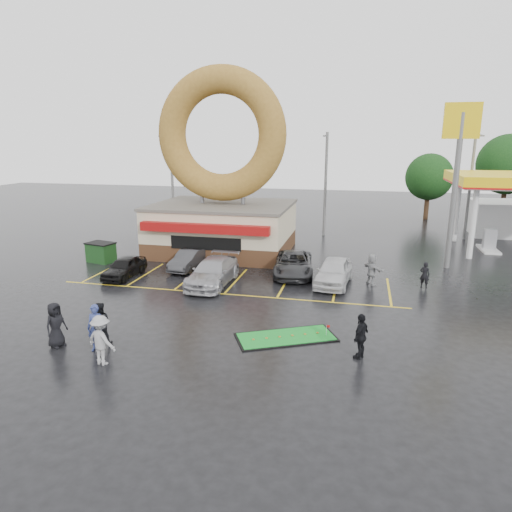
% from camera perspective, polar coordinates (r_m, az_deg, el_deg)
% --- Properties ---
extents(ground, '(120.00, 120.00, 0.00)m').
position_cam_1_polar(ground, '(22.55, -6.56, -7.48)').
color(ground, black).
rests_on(ground, ground).
extents(donut_shop, '(10.20, 8.70, 13.50)m').
position_cam_1_polar(donut_shop, '(34.43, -4.25, 7.81)').
color(donut_shop, '#472B19').
rests_on(donut_shop, ground).
extents(shell_sign, '(2.20, 0.36, 10.60)m').
position_cam_1_polar(shell_sign, '(32.22, 23.97, 11.40)').
color(shell_sign, slate).
rests_on(shell_sign, ground).
extents(streetlight_left, '(0.40, 2.21, 9.00)m').
position_cam_1_polar(streetlight_left, '(43.32, -10.47, 9.37)').
color(streetlight_left, slate).
rests_on(streetlight_left, ground).
extents(streetlight_mid, '(0.40, 2.21, 9.00)m').
position_cam_1_polar(streetlight_mid, '(40.88, 8.68, 9.16)').
color(streetlight_mid, slate).
rests_on(streetlight_mid, ground).
extents(streetlight_right, '(0.40, 2.21, 9.00)m').
position_cam_1_polar(streetlight_right, '(42.66, 25.24, 8.18)').
color(streetlight_right, slate).
rests_on(streetlight_right, ground).
extents(tree_far_c, '(6.30, 6.30, 9.00)m').
position_cam_1_polar(tree_far_c, '(55.73, 28.98, 9.99)').
color(tree_far_c, '#332114').
rests_on(tree_far_c, ground).
extents(tree_far_d, '(4.90, 4.90, 7.00)m').
position_cam_1_polar(tree_far_d, '(52.26, 20.83, 9.21)').
color(tree_far_d, '#332114').
rests_on(tree_far_d, ground).
extents(car_black, '(1.59, 3.78, 1.28)m').
position_cam_1_polar(car_black, '(29.58, -16.13, -1.35)').
color(car_black, black).
rests_on(car_black, ground).
extents(car_dgrey, '(1.62, 3.93, 1.27)m').
position_cam_1_polar(car_dgrey, '(30.53, -8.45, -0.47)').
color(car_dgrey, '#2E2E30').
rests_on(car_dgrey, ground).
extents(car_silver, '(2.26, 5.30, 1.52)m').
position_cam_1_polar(car_silver, '(27.08, -5.40, -2.00)').
color(car_silver, '#98989D').
rests_on(car_silver, ground).
extents(car_grey, '(3.06, 5.44, 1.44)m').
position_cam_1_polar(car_grey, '(28.99, 4.68, -0.98)').
color(car_grey, '#2A2A2C').
rests_on(car_grey, ground).
extents(car_white, '(2.30, 4.78, 1.57)m').
position_cam_1_polar(car_white, '(27.33, 9.70, -1.94)').
color(car_white, silver).
rests_on(car_white, ground).
extents(person_blue, '(0.77, 0.56, 1.97)m').
position_cam_1_polar(person_blue, '(19.67, -19.37, -8.49)').
color(person_blue, navy).
rests_on(person_blue, ground).
extents(person_blackjkt, '(1.13, 1.05, 1.85)m').
position_cam_1_polar(person_blackjkt, '(20.20, -18.93, -8.03)').
color(person_blackjkt, black).
rests_on(person_blackjkt, ground).
extents(person_hoodie, '(1.42, 1.04, 1.96)m').
position_cam_1_polar(person_hoodie, '(18.50, -18.78, -9.93)').
color(person_hoodie, gray).
rests_on(person_hoodie, ground).
extents(person_bystander, '(0.83, 1.06, 1.91)m').
position_cam_1_polar(person_bystander, '(20.69, -23.76, -7.87)').
color(person_bystander, black).
rests_on(person_bystander, ground).
extents(person_cameraman, '(0.86, 1.17, 1.85)m').
position_cam_1_polar(person_cameraman, '(18.48, 12.98, -9.72)').
color(person_cameraman, black).
rests_on(person_cameraman, ground).
extents(person_walker_near, '(1.51, 1.70, 1.86)m').
position_cam_1_polar(person_walker_near, '(27.75, 14.28, -1.62)').
color(person_walker_near, '#949597').
rests_on(person_walker_near, ground).
extents(person_walker_far, '(0.65, 0.53, 1.53)m').
position_cam_1_polar(person_walker_far, '(28.12, 20.33, -2.23)').
color(person_walker_far, black).
rests_on(person_walker_far, ground).
extents(dumpster, '(2.04, 1.60, 1.30)m').
position_cam_1_polar(dumpster, '(33.80, -18.81, 0.39)').
color(dumpster, '#1A451B').
rests_on(dumpster, ground).
extents(putting_green, '(4.64, 3.58, 0.54)m').
position_cam_1_polar(putting_green, '(20.13, 3.77, -10.08)').
color(putting_green, black).
rests_on(putting_green, ground).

